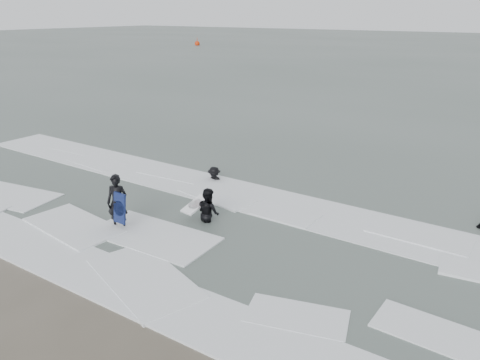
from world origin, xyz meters
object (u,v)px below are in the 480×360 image
Objects in this scene: surfer_wading at (209,221)px; buoy at (197,44)px; surfer_breaker at (214,181)px; surfer_centre at (120,229)px.

surfer_wading is 1.03× the size of buoy.
buoy reaches higher than surfer_breaker.
surfer_wading is 1.16× the size of surfer_breaker.
buoy is (-52.34, 64.16, 0.42)m from surfer_wading.
surfer_wading is 82.80m from buoy.
surfer_centre reaches higher than surfer_wading.
surfer_breaker is (-0.16, 5.19, 0.00)m from surfer_centre.
surfer_wading is at bearing 21.72° from surfer_centre.
surfer_wading is (1.97, 2.05, 0.00)m from surfer_centre.
surfer_centre is at bearing -52.74° from buoy.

